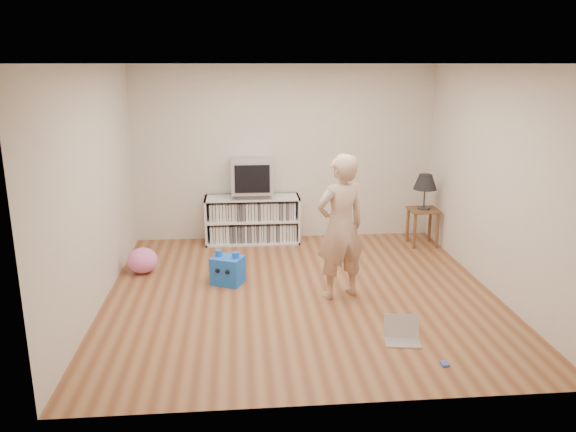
# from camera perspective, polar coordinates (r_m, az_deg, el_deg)

# --- Properties ---
(ground) EXTENTS (4.50, 4.50, 0.00)m
(ground) POSITION_cam_1_polar(r_m,az_deg,el_deg) (6.65, 1.30, -7.81)
(ground) COLOR brown
(ground) RESTS_ON ground
(walls) EXTENTS (4.52, 4.52, 2.60)m
(walls) POSITION_cam_1_polar(r_m,az_deg,el_deg) (6.26, 1.37, 3.21)
(walls) COLOR beige
(walls) RESTS_ON ground
(ceiling) EXTENTS (4.50, 4.50, 0.01)m
(ceiling) POSITION_cam_1_polar(r_m,az_deg,el_deg) (6.13, 1.45, 15.20)
(ceiling) COLOR white
(ceiling) RESTS_ON walls
(media_unit) EXTENTS (1.40, 0.45, 0.70)m
(media_unit) POSITION_cam_1_polar(r_m,az_deg,el_deg) (8.43, -3.63, -0.32)
(media_unit) COLOR white
(media_unit) RESTS_ON ground
(dvd_deck) EXTENTS (0.45, 0.35, 0.07)m
(dvd_deck) POSITION_cam_1_polar(r_m,az_deg,el_deg) (8.32, -3.67, 2.21)
(dvd_deck) COLOR gray
(dvd_deck) RESTS_ON media_unit
(crt_tv) EXTENTS (0.60, 0.53, 0.50)m
(crt_tv) POSITION_cam_1_polar(r_m,az_deg,el_deg) (8.26, -3.70, 4.13)
(crt_tv) COLOR #97979C
(crt_tv) RESTS_ON dvd_deck
(side_table) EXTENTS (0.42, 0.42, 0.55)m
(side_table) POSITION_cam_1_polar(r_m,az_deg,el_deg) (8.47, 13.55, -0.18)
(side_table) COLOR brown
(side_table) RESTS_ON ground
(table_lamp) EXTENTS (0.34, 0.34, 0.52)m
(table_lamp) POSITION_cam_1_polar(r_m,az_deg,el_deg) (8.35, 13.77, 3.30)
(table_lamp) COLOR #333333
(table_lamp) RESTS_ON side_table
(person) EXTENTS (0.71, 0.58, 1.66)m
(person) POSITION_cam_1_polar(r_m,az_deg,el_deg) (6.31, 5.34, -1.14)
(person) COLOR tan
(person) RESTS_ON ground
(laptop) EXTENTS (0.37, 0.32, 0.23)m
(laptop) POSITION_cam_1_polar(r_m,az_deg,el_deg) (5.68, 11.50, -11.65)
(laptop) COLOR silver
(laptop) RESTS_ON ground
(playing_cards) EXTENTS (0.07, 0.09, 0.02)m
(playing_cards) POSITION_cam_1_polar(r_m,az_deg,el_deg) (5.37, 15.61, -14.25)
(playing_cards) COLOR #485AC1
(playing_cards) RESTS_ON ground
(plush_blue) EXTENTS (0.44, 0.41, 0.41)m
(plush_blue) POSITION_cam_1_polar(r_m,az_deg,el_deg) (6.90, -6.15, -5.45)
(plush_blue) COLOR blue
(plush_blue) RESTS_ON ground
(plush_pink) EXTENTS (0.47, 0.47, 0.33)m
(plush_pink) POSITION_cam_1_polar(r_m,az_deg,el_deg) (7.45, -14.56, -4.40)
(plush_pink) COLOR pink
(plush_pink) RESTS_ON ground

